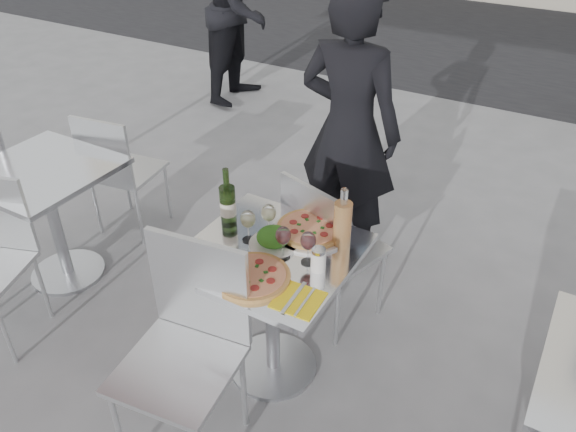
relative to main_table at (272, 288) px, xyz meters
The scene contains 21 objects.
ground 0.54m from the main_table, ahead, with size 80.00×80.00×0.00m, color slate.
street_asphalt 6.52m from the main_table, 90.00° to the left, with size 24.00×5.00×0.00m, color black.
main_table is the anchor object (origin of this frame).
side_table_left 1.50m from the main_table, behind, with size 0.72×0.72×0.75m.
chair_far 0.44m from the main_table, 82.34° to the left, with size 0.52×0.53×0.91m.
chair_near 0.48m from the main_table, 103.81° to the right, with size 0.50×0.51×0.98m.
side_chair_lfar 1.58m from the main_table, 160.49° to the left, with size 0.45×0.46×0.88m.
woman_diner 1.14m from the main_table, 96.92° to the left, with size 0.63×0.41×1.72m, color black.
pedestrian_a 3.72m from the main_table, 126.05° to the left, with size 0.89×0.69×1.83m, color black.
pizza_near 0.30m from the main_table, 80.96° to the right, with size 0.32×0.32×0.02m.
pizza_far 0.32m from the main_table, 68.98° to the left, with size 0.35×0.35×0.03m.
salad_plate 0.25m from the main_table, 107.64° to the left, with size 0.22×0.22×0.09m.
wine_bottle 0.44m from the main_table, 163.64° to the left, with size 0.07×0.07×0.29m.
carafe 0.46m from the main_table, 38.48° to the left, with size 0.08×0.08×0.29m.
sugar_shaker 0.36m from the main_table, ahead, with size 0.06×0.06×0.11m.
wineglass_white_a 0.35m from the main_table, behind, with size 0.07×0.07×0.16m.
wineglass_white_b 0.35m from the main_table, 125.26° to the left, with size 0.07×0.07×0.16m.
wineglass_red_a 0.33m from the main_table, ahead, with size 0.07×0.07×0.16m.
wineglass_red_b 0.37m from the main_table, ahead, with size 0.07×0.07×0.16m.
napkin_left 0.40m from the main_table, 143.81° to the right, with size 0.22×0.22×0.01m.
napkin_right 0.40m from the main_table, 39.84° to the right, with size 0.19×0.20×0.01m.
Camera 1 is at (1.05, -1.66, 2.25)m, focal length 35.00 mm.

